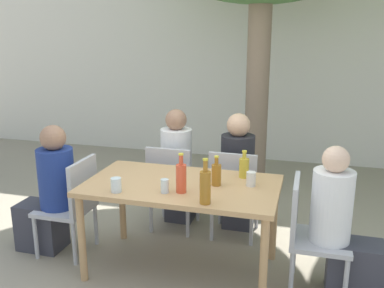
% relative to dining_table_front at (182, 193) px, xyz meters
% --- Properties ---
extents(ground_plane, '(30.00, 30.00, 0.00)m').
position_rel_dining_table_front_xyz_m(ground_plane, '(0.00, 0.00, -0.68)').
color(ground_plane, gray).
extents(cafe_building_wall, '(10.00, 0.08, 2.80)m').
position_rel_dining_table_front_xyz_m(cafe_building_wall, '(0.00, 3.44, 0.72)').
color(cafe_building_wall, silver).
rests_on(cafe_building_wall, ground_plane).
extents(dining_table_front, '(1.55, 0.87, 0.77)m').
position_rel_dining_table_front_xyz_m(dining_table_front, '(0.00, 0.00, 0.00)').
color(dining_table_front, tan).
rests_on(dining_table_front, ground_plane).
extents(patio_chair_0, '(0.44, 0.44, 0.88)m').
position_rel_dining_table_front_xyz_m(patio_chair_0, '(-1.01, 0.00, -0.19)').
color(patio_chair_0, '#B2B2B7').
rests_on(patio_chair_0, ground_plane).
extents(patio_chair_1, '(0.44, 0.44, 0.88)m').
position_rel_dining_table_front_xyz_m(patio_chair_1, '(1.01, 0.00, -0.19)').
color(patio_chair_1, '#B2B2B7').
rests_on(patio_chair_1, ground_plane).
extents(patio_chair_2, '(0.44, 0.44, 0.88)m').
position_rel_dining_table_front_xyz_m(patio_chair_2, '(-0.31, 0.67, -0.19)').
color(patio_chair_2, '#B2B2B7').
rests_on(patio_chair_2, ground_plane).
extents(patio_chair_3, '(0.44, 0.44, 0.88)m').
position_rel_dining_table_front_xyz_m(patio_chair_3, '(0.31, 0.67, -0.19)').
color(patio_chair_3, '#B2B2B7').
rests_on(patio_chair_3, ground_plane).
extents(person_seated_0, '(0.56, 0.31, 1.18)m').
position_rel_dining_table_front_xyz_m(person_seated_0, '(-1.24, -0.00, -0.16)').
color(person_seated_0, '#383842').
rests_on(person_seated_0, ground_plane).
extents(person_seated_1, '(0.55, 0.30, 1.16)m').
position_rel_dining_table_front_xyz_m(person_seated_1, '(1.24, -0.00, -0.17)').
color(person_seated_1, '#383842').
rests_on(person_seated_1, ground_plane).
extents(person_seated_2, '(0.31, 0.56, 1.21)m').
position_rel_dining_table_front_xyz_m(person_seated_2, '(-0.31, 0.90, -0.15)').
color(person_seated_2, '#383842').
rests_on(person_seated_2, ground_plane).
extents(person_seated_3, '(0.32, 0.56, 1.20)m').
position_rel_dining_table_front_xyz_m(person_seated_3, '(0.31, 0.90, -0.14)').
color(person_seated_3, '#383842').
rests_on(person_seated_3, ground_plane).
extents(amber_bottle_0, '(0.08, 0.08, 0.24)m').
position_rel_dining_table_front_xyz_m(amber_bottle_0, '(0.27, 0.03, 0.18)').
color(amber_bottle_0, '#9E661E').
rests_on(amber_bottle_0, dining_table_front).
extents(oil_cruet_1, '(0.08, 0.08, 0.23)m').
position_rel_dining_table_front_xyz_m(oil_cruet_1, '(0.45, 0.28, 0.17)').
color(oil_cruet_1, gold).
rests_on(oil_cruet_1, dining_table_front).
extents(soda_bottle_2, '(0.08, 0.08, 0.31)m').
position_rel_dining_table_front_xyz_m(soda_bottle_2, '(0.05, -0.19, 0.20)').
color(soda_bottle_2, '#DB4C2D').
rests_on(soda_bottle_2, dining_table_front).
extents(amber_bottle_3, '(0.08, 0.08, 0.33)m').
position_rel_dining_table_front_xyz_m(amber_bottle_3, '(0.28, -0.35, 0.21)').
color(amber_bottle_3, '#9E661E').
rests_on(amber_bottle_3, dining_table_front).
extents(drinking_glass_0, '(0.08, 0.08, 0.11)m').
position_rel_dining_table_front_xyz_m(drinking_glass_0, '(-0.42, -0.31, 0.14)').
color(drinking_glass_0, silver).
rests_on(drinking_glass_0, dining_table_front).
extents(drinking_glass_1, '(0.06, 0.06, 0.11)m').
position_rel_dining_table_front_xyz_m(drinking_glass_1, '(-0.06, -0.23, 0.14)').
color(drinking_glass_1, silver).
rests_on(drinking_glass_1, dining_table_front).
extents(drinking_glass_2, '(0.08, 0.08, 0.11)m').
position_rel_dining_table_front_xyz_m(drinking_glass_2, '(0.54, 0.09, 0.14)').
color(drinking_glass_2, silver).
rests_on(drinking_glass_2, dining_table_front).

